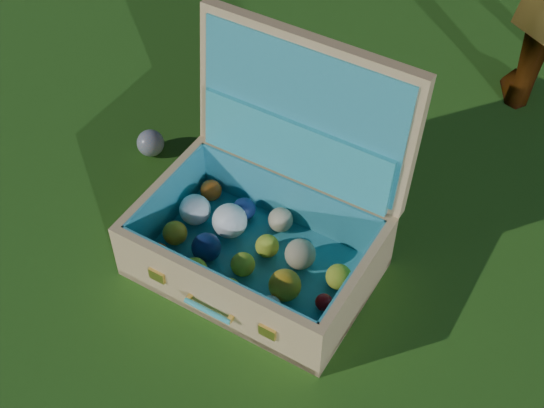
# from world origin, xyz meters

# --- Properties ---
(ground) EXTENTS (60.00, 60.00, 0.00)m
(ground) POSITION_xyz_m (0.00, 0.00, 0.00)
(ground) COLOR #215114
(ground) RESTS_ON ground
(stray_ball) EXTENTS (0.08, 0.08, 0.08)m
(stray_ball) POSITION_xyz_m (-0.57, 0.07, 0.04)
(stray_ball) COLOR teal
(stray_ball) RESTS_ON ground
(suitcase) EXTENTS (0.59, 0.50, 0.55)m
(suitcase) POSITION_xyz_m (-0.09, -0.04, 0.16)
(suitcase) COLOR #DAAF75
(suitcase) RESTS_ON ground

